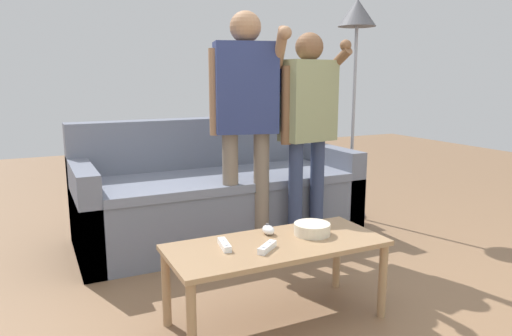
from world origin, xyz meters
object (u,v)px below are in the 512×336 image
object	(u,v)px
floor_lamp	(357,32)
player_right	(308,117)
couch	(217,197)
snack_bowl	(312,229)
game_remote_wand_far	(267,247)
game_remote_wand_near	(224,245)
game_remote_nunchuk	(268,230)
player_center	(246,107)
coffee_table	(277,253)

from	to	relation	value
floor_lamp	player_right	distance (m)	1.16
couch	snack_bowl	distance (m)	1.33
player_right	game_remote_wand_far	xyz separation A→B (m)	(-0.76, -0.88, -0.52)
snack_bowl	game_remote_wand_near	world-z (taller)	snack_bowl
game_remote_nunchuk	game_remote_wand_far	xyz separation A→B (m)	(-0.11, -0.21, -0.01)
player_center	game_remote_wand_near	bearing A→B (deg)	-120.71
snack_bowl	player_right	xyz separation A→B (m)	(0.45, 0.78, 0.51)
snack_bowl	game_remote_nunchuk	distance (m)	0.23
couch	game_remote_nunchuk	bearing A→B (deg)	-98.64
game_remote_nunchuk	floor_lamp	world-z (taller)	floor_lamp
coffee_table	floor_lamp	distance (m)	2.34
player_center	game_remote_wand_far	world-z (taller)	player_center
coffee_table	player_right	world-z (taller)	player_right
player_center	player_right	distance (m)	0.44
couch	game_remote_wand_far	bearing A→B (deg)	-101.79
couch	game_remote_nunchuk	world-z (taller)	couch
coffee_table	couch	bearing A→B (deg)	81.30
couch	floor_lamp	bearing A→B (deg)	-0.42
game_remote_nunchuk	floor_lamp	distance (m)	2.21
game_remote_nunchuk	game_remote_wand_near	xyz separation A→B (m)	(-0.28, -0.08, -0.01)
player_right	floor_lamp	bearing A→B (deg)	34.17
snack_bowl	player_right	bearing A→B (deg)	60.13
snack_bowl	floor_lamp	world-z (taller)	floor_lamp
coffee_table	floor_lamp	world-z (taller)	floor_lamp
coffee_table	game_remote_wand_near	size ratio (longest dim) A/B	7.12
couch	player_right	distance (m)	0.96
game_remote_nunchuk	player_right	xyz separation A→B (m)	(0.65, 0.67, 0.51)
game_remote_wand_far	floor_lamp	bearing A→B (deg)	42.24
game_remote_wand_far	player_center	bearing A→B (deg)	70.88
player_right	coffee_table	bearing A→B (deg)	-129.92
snack_bowl	player_right	distance (m)	1.03
floor_lamp	game_remote_wand_far	distance (m)	2.41
floor_lamp	game_remote_wand_near	world-z (taller)	floor_lamp
couch	game_remote_nunchuk	size ratio (longest dim) A/B	23.86
couch	game_remote_nunchuk	xyz separation A→B (m)	(-0.19, -1.22, 0.13)
game_remote_wand_near	game_remote_wand_far	xyz separation A→B (m)	(0.17, -0.12, 0.00)
player_center	player_right	bearing A→B (deg)	-13.09
couch	game_remote_wand_far	xyz separation A→B (m)	(-0.30, -1.43, 0.12)
floor_lamp	player_center	bearing A→B (deg)	-160.08
game_remote_wand_near	game_remote_nunchuk	bearing A→B (deg)	16.76
coffee_table	game_remote_nunchuk	distance (m)	0.16
player_center	couch	bearing A→B (deg)	95.03
player_right	game_remote_wand_far	distance (m)	1.27
player_right	snack_bowl	bearing A→B (deg)	-119.87
coffee_table	game_remote_wand_far	distance (m)	0.13
floor_lamp	game_remote_wand_far	world-z (taller)	floor_lamp
couch	snack_bowl	world-z (taller)	couch
coffee_table	game_remote_wand_near	distance (m)	0.27
coffee_table	player_right	bearing A→B (deg)	50.08
coffee_table	snack_bowl	world-z (taller)	snack_bowl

